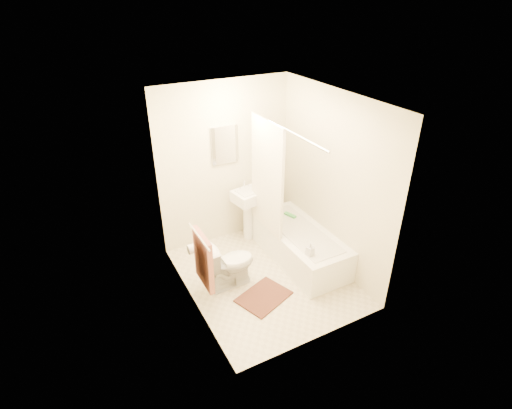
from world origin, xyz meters
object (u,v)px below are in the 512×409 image
sink (249,213)px  bathtub (299,245)px  bath_mat (264,297)px  toilet (229,264)px  soap_bottle (310,249)px

sink → bathtub: sink is taller
bathtub → bath_mat: (-0.85, -0.50, -0.22)m
toilet → soap_bottle: (0.91, -0.48, 0.22)m
toilet → sink: (0.72, 0.85, 0.12)m
sink → bathtub: 0.92m
sink → bath_mat: 1.44m
bath_mat → bathtub: bearing=30.4°
bathtub → soap_bottle: (-0.21, -0.53, 0.32)m
bath_mat → soap_bottle: bearing=-3.0°
bath_mat → soap_bottle: size_ratio=3.38×
toilet → bathtub: toilet is taller
sink → soap_bottle: bearing=-91.3°
sink → bath_mat: size_ratio=1.44×
sink → bathtub: (0.40, -0.80, -0.22)m
sink → soap_bottle: size_ratio=4.85×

